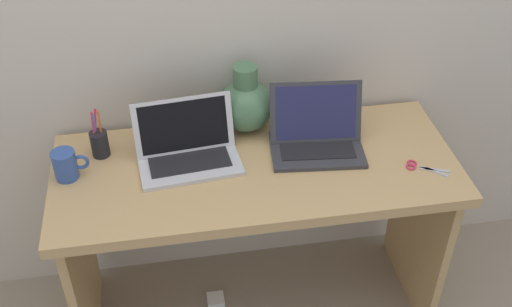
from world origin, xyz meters
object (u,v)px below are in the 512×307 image
object	(u,v)px
laptop_left	(187,146)
power_brick	(216,300)
coffee_mug	(66,165)
laptop_right	(316,132)
green_vase	(246,104)
scissors	(420,167)
pen_cup	(99,143)

from	to	relation	value
laptop_left	power_brick	world-z (taller)	laptop_left
coffee_mug	power_brick	bearing A→B (deg)	0.39
laptop_right	green_vase	bearing A→B (deg)	145.78
green_vase	coffee_mug	xyz separation A→B (m)	(-0.63, -0.19, -0.05)
scissors	power_brick	size ratio (longest dim) A/B	2.02
green_vase	power_brick	xyz separation A→B (m)	(-0.16, -0.18, -0.84)
pen_cup	coffee_mug	bearing A→B (deg)	-134.92
green_vase	pen_cup	distance (m)	0.53
laptop_left	green_vase	world-z (taller)	green_vase
laptop_left	pen_cup	world-z (taller)	laptop_left
green_vase	pen_cup	world-z (taller)	green_vase
coffee_mug	pen_cup	distance (m)	0.15
laptop_right	power_brick	xyz separation A→B (m)	(-0.39, -0.03, -0.80)
green_vase	scissors	bearing A→B (deg)	-31.39
power_brick	pen_cup	bearing A→B (deg)	164.14
laptop_left	power_brick	xyz separation A→B (m)	(0.06, -0.03, -0.79)
scissors	green_vase	bearing A→B (deg)	148.61
green_vase	laptop_left	bearing A→B (deg)	-146.14
laptop_right	coffee_mug	distance (m)	0.85
pen_cup	scissors	world-z (taller)	pen_cup
laptop_right	coffee_mug	size ratio (longest dim) A/B	2.87
laptop_left	green_vase	bearing A→B (deg)	33.86
green_vase	coffee_mug	world-z (taller)	green_vase
power_brick	scissors	bearing A→B (deg)	-11.89
laptop_left	laptop_right	size ratio (longest dim) A/B	1.05
coffee_mug	scissors	distance (m)	1.18
scissors	pen_cup	bearing A→B (deg)	166.76
green_vase	power_brick	size ratio (longest dim) A/B	3.65
green_vase	scissors	world-z (taller)	green_vase
laptop_right	power_brick	distance (m)	0.89
laptop_left	laptop_right	bearing A→B (deg)	-0.26
laptop_left	scissors	world-z (taller)	laptop_left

